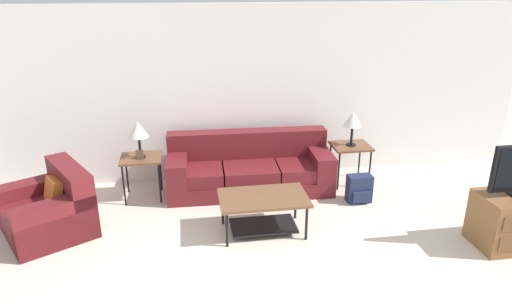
% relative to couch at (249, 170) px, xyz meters
% --- Properties ---
extents(wall_back, '(8.90, 0.06, 2.60)m').
position_rel_couch_xyz_m(wall_back, '(-0.00, 0.56, 1.00)').
color(wall_back, white).
rests_on(wall_back, ground_plane).
extents(couch, '(2.38, 0.94, 0.82)m').
position_rel_couch_xyz_m(couch, '(0.00, 0.00, 0.00)').
color(couch, maroon).
rests_on(couch, ground_plane).
extents(armchair, '(1.30, 1.34, 0.80)m').
position_rel_couch_xyz_m(armchair, '(-2.56, -0.82, -0.01)').
color(armchair, maroon).
rests_on(armchair, ground_plane).
extents(coffee_table, '(1.06, 0.65, 0.48)m').
position_rel_couch_xyz_m(coffee_table, '(-0.02, -1.24, 0.05)').
color(coffee_table, brown).
rests_on(coffee_table, ground_plane).
extents(side_table_left, '(0.56, 0.49, 0.61)m').
position_rel_couch_xyz_m(side_table_left, '(-1.52, -0.04, 0.25)').
color(side_table_left, brown).
rests_on(side_table_left, ground_plane).
extents(side_table_right, '(0.56, 0.49, 0.61)m').
position_rel_couch_xyz_m(side_table_right, '(1.51, -0.04, 0.25)').
color(side_table_right, brown).
rests_on(side_table_right, ground_plane).
extents(table_lamp_left, '(0.27, 0.27, 0.51)m').
position_rel_couch_xyz_m(table_lamp_left, '(-1.52, -0.04, 0.70)').
color(table_lamp_left, black).
rests_on(table_lamp_left, side_table_left).
extents(table_lamp_right, '(0.27, 0.27, 0.51)m').
position_rel_couch_xyz_m(table_lamp_right, '(1.51, -0.04, 0.70)').
color(table_lamp_right, black).
rests_on(table_lamp_right, side_table_right).
extents(backpack, '(0.34, 0.26, 0.39)m').
position_rel_couch_xyz_m(backpack, '(1.44, -0.66, -0.11)').
color(backpack, '#1E2847').
rests_on(backpack, ground_plane).
extents(picture_frame, '(0.10, 0.04, 0.13)m').
position_rel_couch_xyz_m(picture_frame, '(-1.52, -0.11, 0.38)').
color(picture_frame, '#4C3828').
rests_on(picture_frame, side_table_left).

